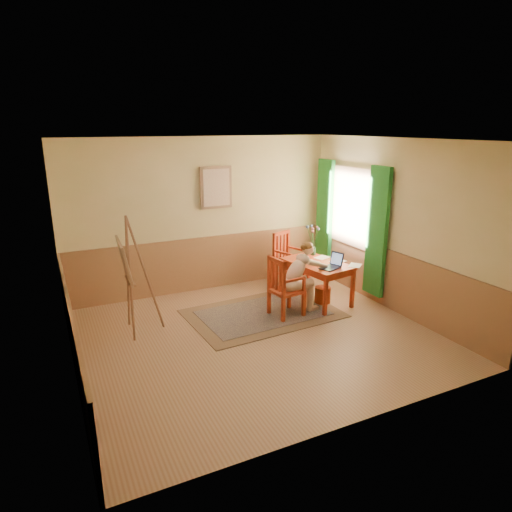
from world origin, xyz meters
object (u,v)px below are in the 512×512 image
chair_back (287,259)px  easel (127,265)px  laptop (332,265)px  table (317,267)px  chair_left (284,287)px  figure (300,275)px

chair_back → easel: easel is taller
laptop → easel: size_ratio=0.25×
table → easel: 3.17m
chair_back → laptop: 1.36m
table → chair_back: 0.99m
laptop → easel: 3.26m
table → chair_left: (-0.82, -0.30, -0.13)m
chair_back → laptop: chair_back is taller
table → easel: easel is taller
chair_left → figure: bearing=5.3°
laptop → chair_left: bearing=176.9°
figure → easel: 2.69m
table → laptop: size_ratio=2.90×
chair_back → easel: 3.26m
table → easel: bearing=176.8°
table → chair_back: size_ratio=1.26×
laptop → easel: bearing=170.7°
figure → laptop: bearing=-7.4°
laptop → easel: (-3.20, 0.53, 0.29)m
table → chair_back: bearing=91.4°
table → chair_left: chair_left is taller
table → figure: bearing=-151.9°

